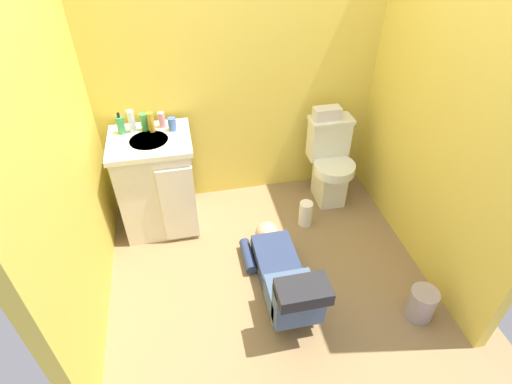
% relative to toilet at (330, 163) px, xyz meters
% --- Properties ---
extents(ground_plane, '(2.76, 2.90, 0.04)m').
position_rel_toilet_xyz_m(ground_plane, '(-0.73, -0.68, -0.39)').
color(ground_plane, olive).
extents(wall_back, '(2.42, 0.08, 2.40)m').
position_rel_toilet_xyz_m(wall_back, '(-0.73, 0.31, 0.83)').
color(wall_back, '#E0C64B').
rests_on(wall_back, ground_plane).
extents(wall_left, '(0.08, 1.90, 2.40)m').
position_rel_toilet_xyz_m(wall_left, '(-1.90, -0.68, 0.83)').
color(wall_left, '#E0C64B').
rests_on(wall_left, ground_plane).
extents(wall_right, '(0.08, 1.90, 2.40)m').
position_rel_toilet_xyz_m(wall_right, '(0.44, -0.68, 0.83)').
color(wall_right, '#E0C64B').
rests_on(wall_right, ground_plane).
extents(toilet, '(0.36, 0.46, 0.75)m').
position_rel_toilet_xyz_m(toilet, '(0.00, 0.00, 0.00)').
color(toilet, silver).
rests_on(toilet, ground_plane).
extents(vanity_cabinet, '(0.60, 0.53, 0.82)m').
position_rel_toilet_xyz_m(vanity_cabinet, '(-1.46, -0.06, 0.05)').
color(vanity_cabinet, beige).
rests_on(vanity_cabinet, ground_plane).
extents(faucet, '(0.02, 0.02, 0.10)m').
position_rel_toilet_xyz_m(faucet, '(-1.46, 0.09, 0.50)').
color(faucet, silver).
rests_on(faucet, vanity_cabinet).
extents(person_plumber, '(0.39, 1.06, 0.52)m').
position_rel_toilet_xyz_m(person_plumber, '(-0.67, -0.97, -0.19)').
color(person_plumber, navy).
rests_on(person_plumber, ground_plane).
extents(tissue_box, '(0.22, 0.11, 0.10)m').
position_rel_toilet_xyz_m(tissue_box, '(-0.05, 0.09, 0.43)').
color(tissue_box, silver).
rests_on(tissue_box, toilet).
extents(soap_dispenser, '(0.06, 0.06, 0.17)m').
position_rel_toilet_xyz_m(soap_dispenser, '(-1.65, 0.07, 0.52)').
color(soap_dispenser, '#378E52').
rests_on(soap_dispenser, vanity_cabinet).
extents(bottle_clear, '(0.05, 0.05, 0.17)m').
position_rel_toilet_xyz_m(bottle_clear, '(-1.57, 0.07, 0.54)').
color(bottle_clear, silver).
rests_on(bottle_clear, vanity_cabinet).
extents(bottle_green, '(0.05, 0.05, 0.13)m').
position_rel_toilet_xyz_m(bottle_green, '(-1.48, 0.08, 0.52)').
color(bottle_green, green).
rests_on(bottle_green, vanity_cabinet).
extents(bottle_amber, '(0.04, 0.04, 0.15)m').
position_rel_toilet_xyz_m(bottle_amber, '(-1.43, 0.05, 0.53)').
color(bottle_amber, gold).
rests_on(bottle_amber, vanity_cabinet).
extents(bottle_pink, '(0.05, 0.05, 0.12)m').
position_rel_toilet_xyz_m(bottle_pink, '(-1.36, 0.10, 0.51)').
color(bottle_pink, pink).
rests_on(bottle_pink, vanity_cabinet).
extents(bottle_blue, '(0.06, 0.06, 0.10)m').
position_rel_toilet_xyz_m(bottle_blue, '(-1.28, 0.04, 0.50)').
color(bottle_blue, '#3E60B0').
rests_on(bottle_blue, vanity_cabinet).
extents(trash_can, '(0.18, 0.18, 0.23)m').
position_rel_toilet_xyz_m(trash_can, '(0.18, -1.33, -0.25)').
color(trash_can, '#9E8E8F').
rests_on(trash_can, ground_plane).
extents(paper_towel_roll, '(0.11, 0.11, 0.22)m').
position_rel_toilet_xyz_m(paper_towel_roll, '(-0.30, -0.32, -0.26)').
color(paper_towel_roll, white).
rests_on(paper_towel_roll, ground_plane).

